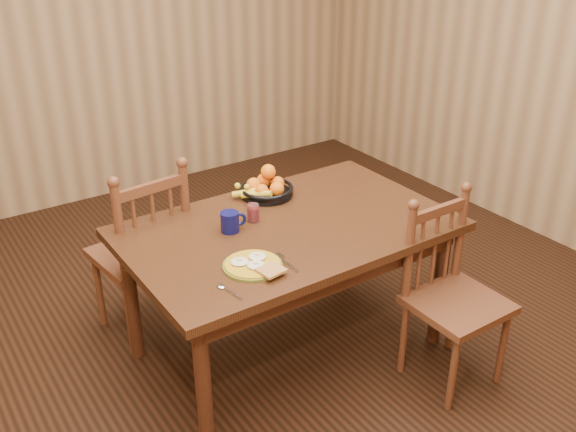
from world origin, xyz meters
TOP-DOWN VIEW (x-y plane):
  - room at (0.00, 0.00)m, footprint 4.52×5.02m
  - dining_table at (0.00, 0.00)m, footprint 1.60×1.00m
  - chair_far at (-0.55, 0.58)m, footprint 0.51×0.49m
  - chair_near at (0.55, -0.61)m, footprint 0.43×0.41m
  - breakfast_plate at (-0.35, -0.25)m, footprint 0.26×0.29m
  - fork at (-0.21, -0.29)m, footprint 0.03×0.18m
  - spoon at (-0.54, -0.33)m, footprint 0.05×0.16m
  - coffee_mug at (-0.26, 0.10)m, footprint 0.13×0.09m
  - juice_glass at (-0.12, 0.13)m, footprint 0.06×0.06m
  - fruit_bowl at (0.10, 0.35)m, footprint 0.32×0.29m

SIDE VIEW (x-z plane):
  - chair_near at x=0.55m, z-range -0.01..0.93m
  - chair_far at x=-0.55m, z-range -0.01..1.00m
  - dining_table at x=0.00m, z-range 0.29..1.04m
  - fork at x=-0.21m, z-range 0.75..0.76m
  - spoon at x=-0.54m, z-range 0.75..0.76m
  - breakfast_plate at x=-0.35m, z-range 0.74..0.78m
  - juice_glass at x=-0.12m, z-range 0.75..0.84m
  - fruit_bowl at x=0.10m, z-range 0.71..0.88m
  - coffee_mug at x=-0.26m, z-range 0.75..0.85m
  - room at x=0.00m, z-range -0.01..2.71m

